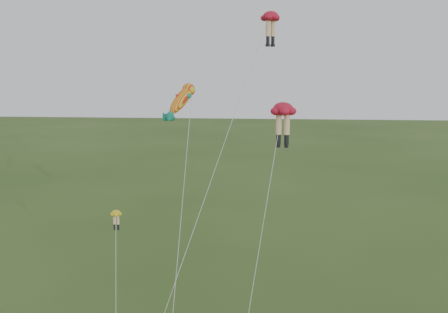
{
  "coord_description": "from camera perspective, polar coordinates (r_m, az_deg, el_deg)",
  "views": [
    {
      "loc": [
        4.0,
        -24.74,
        16.57
      ],
      "look_at": [
        1.2,
        6.0,
        11.25
      ],
      "focal_mm": 40.0,
      "sensor_mm": 36.0,
      "label": 1
    }
  ],
  "objects": [
    {
      "name": "legs_kite_red_high",
      "position": [
        34.09,
        5.1,
        14.74
      ],
      "size": [
        7.69,
        11.89,
        20.47
      ],
      "rotation": [
        0.0,
        0.0,
        0.62
      ],
      "color": "#B01229",
      "rests_on": "ground"
    },
    {
      "name": "legs_kite_red_mid",
      "position": [
        28.63,
        6.7,
        4.67
      ],
      "size": [
        3.34,
        7.64,
        14.82
      ],
      "rotation": [
        0.0,
        0.0,
        -0.18
      ],
      "color": "#B01229",
      "rests_on": "ground"
    },
    {
      "name": "legs_kite_yellow",
      "position": [
        33.08,
        -12.24,
        -7.84
      ],
      "size": [
        3.31,
        10.4,
        7.57
      ],
      "rotation": [
        0.0,
        0.0,
        0.03
      ],
      "color": "gold",
      "rests_on": "ground"
    },
    {
      "name": "fish_kite",
      "position": [
        32.34,
        -4.85,
        6.4
      ],
      "size": [
        2.27,
        10.62,
        16.02
      ],
      "rotation": [
        0.75,
        0.0,
        -0.66
      ],
      "color": "yellow",
      "rests_on": "ground"
    }
  ]
}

